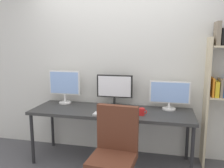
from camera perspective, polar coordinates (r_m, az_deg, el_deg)
The scene contains 9 objects.
wall_back at distance 3.43m, azimuth 1.37°, elevation 4.49°, with size 4.56×0.10×2.60m.
desk at distance 3.14m, azimuth -0.20°, elevation -7.38°, with size 2.16×0.68×0.74m.
office_chair at distance 2.51m, azimuth 0.49°, elevation -19.20°, with size 0.52×0.52×0.99m.
monitor_left at distance 3.50m, azimuth -11.65°, elevation -0.21°, with size 0.48×0.18×0.49m.
monitor_center at distance 3.27m, azimuth 0.63°, elevation -1.10°, with size 0.51×0.18×0.45m.
monitor_right at distance 3.21m, azimuth 14.05°, elevation -2.44°, with size 0.54×0.18×0.39m.
keyboard_main at distance 2.91m, azimuth -1.23°, elevation -7.53°, with size 0.35×0.13×0.02m, color silver.
computer_mouse at distance 2.91m, azimuth 3.44°, elevation -7.43°, with size 0.06×0.10×0.03m, color silver.
coffee_mug at distance 2.92m, azimuth 7.38°, elevation -6.82°, with size 0.11×0.08×0.09m.
Camera 1 is at (0.67, -2.33, 1.61)m, focal length 36.94 mm.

